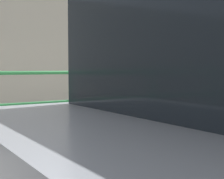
% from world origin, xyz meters
% --- Properties ---
extents(sidewalk_curb, '(36.00, 3.21, 0.16)m').
position_xyz_m(sidewalk_curb, '(0.00, 1.61, 0.08)').
color(sidewalk_curb, gray).
rests_on(sidewalk_curb, ground).
extents(parking_meter, '(0.15, 0.16, 1.38)m').
position_xyz_m(parking_meter, '(-0.37, 0.52, 1.12)').
color(parking_meter, slate).
rests_on(parking_meter, sidewalk_curb).
extents(pedestrian_at_meter, '(0.64, 0.57, 1.77)m').
position_xyz_m(pedestrian_at_meter, '(0.12, 0.57, 1.18)').
color(pedestrian_at_meter, '#1E233F').
rests_on(pedestrian_at_meter, sidewalk_curb).
extents(background_railing, '(24.06, 0.06, 1.15)m').
position_xyz_m(background_railing, '(0.00, 3.07, 0.97)').
color(background_railing, '#1E602D').
rests_on(background_railing, sidewalk_curb).
extents(backdrop_wall, '(32.00, 0.50, 2.93)m').
position_xyz_m(backdrop_wall, '(0.00, 5.07, 1.47)').
color(backdrop_wall, '#ADA38E').
rests_on(backdrop_wall, ground).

